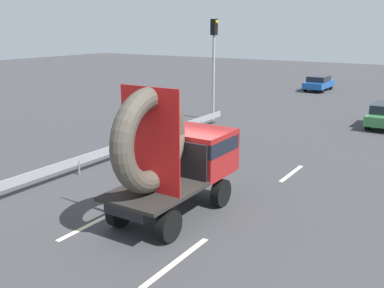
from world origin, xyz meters
The scene contains 9 objects.
ground_plane centered at (0.00, 0.00, 0.00)m, with size 120.00×120.00×0.00m, color #38383A.
flatbed_truck centered at (0.21, -0.11, 1.82)m, with size 2.02×4.76×3.96m.
traffic_light centered at (-5.78, 12.40, 3.83)m, with size 0.42×0.36×5.88m.
guardrail centered at (-4.97, 3.00, 0.53)m, with size 0.10×17.62×0.71m.
lane_dash_left_near centered at (-1.41, -2.25, 0.00)m, with size 2.21×0.16×0.01m, color beige.
lane_dash_left_far centered at (-1.41, 5.80, 0.00)m, with size 2.22×0.16×0.01m, color beige.
lane_dash_right_near centered at (1.82, -2.50, 0.00)m, with size 2.72×0.16×0.01m, color beige.
lane_dash_right_far centered at (1.82, 5.27, 0.00)m, with size 2.23×0.16×0.01m, color beige.
oncoming_car centered at (-4.22, 28.15, 0.69)m, with size 1.69×3.95×1.29m.
Camera 1 is at (7.25, -10.29, 5.46)m, focal length 41.20 mm.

